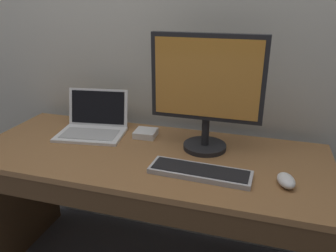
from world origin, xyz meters
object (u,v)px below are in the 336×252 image
object	(u,v)px
external_monitor	(207,88)
external_drive_box	(146,133)
computer_mouse	(286,180)
wired_keyboard	(200,172)
laptop_white	(93,125)

from	to	relation	value
external_monitor	external_drive_box	world-z (taller)	external_monitor
external_monitor	external_drive_box	xyz separation A→B (m)	(-0.32, 0.07, -0.28)
computer_mouse	external_drive_box	xyz separation A→B (m)	(-0.67, 0.29, -0.01)
external_monitor	external_drive_box	distance (m)	0.43
wired_keyboard	external_monitor	bearing A→B (deg)	96.89
wired_keyboard	external_drive_box	bearing A→B (deg)	138.68
wired_keyboard	external_drive_box	world-z (taller)	external_drive_box
external_monitor	computer_mouse	size ratio (longest dim) A/B	5.12
external_drive_box	computer_mouse	bearing A→B (deg)	-23.37
wired_keyboard	external_drive_box	size ratio (longest dim) A/B	3.84
laptop_white	external_monitor	bearing A→B (deg)	-3.75
laptop_white	wired_keyboard	size ratio (longest dim) A/B	0.88
external_monitor	laptop_white	bearing A→B (deg)	176.25
external_monitor	wired_keyboard	distance (m)	0.37
laptop_white	wired_keyboard	xyz separation A→B (m)	(0.62, -0.27, -0.03)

